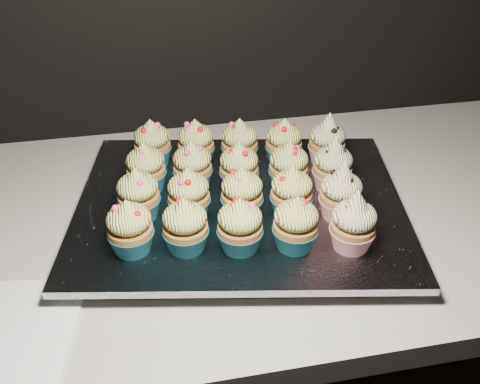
{
  "coord_description": "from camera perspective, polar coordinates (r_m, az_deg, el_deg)",
  "views": [
    {
      "loc": [
        -0.1,
        1.01,
        1.42
      ],
      "look_at": [
        0.03,
        1.67,
        0.95
      ],
      "focal_mm": 40.0,
      "sensor_mm": 36.0,
      "label": 1
    }
  ],
  "objects": [
    {
      "name": "cupcake_6",
      "position": [
        0.79,
        -5.48,
        -0.34
      ],
      "size": [
        0.06,
        0.06,
        0.08
      ],
      "color": "#165C6B",
      "rests_on": "foil_lining"
    },
    {
      "name": "baking_tray",
      "position": [
        0.85,
        0.0,
        -2.16
      ],
      "size": [
        0.52,
        0.43,
        0.02
      ],
      "primitive_type": "cube",
      "rotation": [
        0.0,
        0.0,
        -0.18
      ],
      "color": "black",
      "rests_on": "worktop"
    },
    {
      "name": "cupcake_17",
      "position": [
        0.91,
        -0.04,
        5.23
      ],
      "size": [
        0.06,
        0.06,
        0.08
      ],
      "color": "#165C6B",
      "rests_on": "foil_lining"
    },
    {
      "name": "cupcake_19",
      "position": [
        0.93,
        9.28,
        5.31
      ],
      "size": [
        0.06,
        0.06,
        0.1
      ],
      "color": "red",
      "rests_on": "foil_lining"
    },
    {
      "name": "cupcake_10",
      "position": [
        0.86,
        -9.99,
        2.49
      ],
      "size": [
        0.06,
        0.06,
        0.08
      ],
      "color": "#165C6B",
      "rests_on": "foil_lining"
    },
    {
      "name": "cupcake_8",
      "position": [
        0.79,
        5.5,
        -0.12
      ],
      "size": [
        0.06,
        0.06,
        0.08
      ],
      "color": "#165C6B",
      "rests_on": "foil_lining"
    },
    {
      "name": "worktop",
      "position": [
        0.88,
        -2.41,
        -3.04
      ],
      "size": [
        2.44,
        0.64,
        0.04
      ],
      "primitive_type": "cube",
      "color": "beige",
      "rests_on": "cabinet"
    },
    {
      "name": "cupcake_13",
      "position": [
        0.85,
        5.2,
        2.67
      ],
      "size": [
        0.06,
        0.06,
        0.08
      ],
      "color": "#165C6B",
      "rests_on": "foil_lining"
    },
    {
      "name": "foil_lining",
      "position": [
        0.84,
        0.0,
        -1.23
      ],
      "size": [
        0.57,
        0.48,
        0.01
      ],
      "primitive_type": "cube",
      "rotation": [
        0.0,
        0.0,
        -0.18
      ],
      "color": "silver",
      "rests_on": "baking_tray"
    },
    {
      "name": "cupcake_0",
      "position": [
        0.74,
        -11.66,
        -3.78
      ],
      "size": [
        0.06,
        0.06,
        0.08
      ],
      "color": "#165C6B",
      "rests_on": "foil_lining"
    },
    {
      "name": "cupcake_4",
      "position": [
        0.74,
        12.01,
        -3.31
      ],
      "size": [
        0.06,
        0.06,
        0.1
      ],
      "color": "red",
      "rests_on": "foil_lining"
    },
    {
      "name": "cupcake_3",
      "position": [
        0.73,
        5.96,
        -3.46
      ],
      "size": [
        0.06,
        0.06,
        0.08
      ],
      "color": "#165C6B",
      "rests_on": "foil_lining"
    },
    {
      "name": "cupcake_11",
      "position": [
        0.85,
        -5.09,
        2.72
      ],
      "size": [
        0.06,
        0.06,
        0.08
      ],
      "color": "#165C6B",
      "rests_on": "foil_lining"
    },
    {
      "name": "cupcake_2",
      "position": [
        0.72,
        -0.0,
        -3.67
      ],
      "size": [
        0.06,
        0.06,
        0.08
      ],
      "color": "#165C6B",
      "rests_on": "foil_lining"
    },
    {
      "name": "cupcake_15",
      "position": [
        0.92,
        -9.34,
        5.06
      ],
      "size": [
        0.06,
        0.06,
        0.08
      ],
      "color": "#165C6B",
      "rests_on": "foil_lining"
    },
    {
      "name": "napkin",
      "position": [
        0.74,
        -24.1,
        -13.53
      ],
      "size": [
        0.21,
        0.21,
        0.0
      ],
      "primitive_type": "cube",
      "rotation": [
        0.0,
        0.0,
        -0.15
      ],
      "color": "white",
      "rests_on": "worktop"
    },
    {
      "name": "cupcake_7",
      "position": [
        0.78,
        0.21,
        -0.23
      ],
      "size": [
        0.06,
        0.06,
        0.08
      ],
      "color": "#165C6B",
      "rests_on": "foil_lining"
    },
    {
      "name": "cupcake_16",
      "position": [
        0.91,
        -4.72,
        5.15
      ],
      "size": [
        0.06,
        0.06,
        0.08
      ],
      "color": "#165C6B",
      "rests_on": "foil_lining"
    },
    {
      "name": "cupcake_14",
      "position": [
        0.86,
        9.86,
        2.72
      ],
      "size": [
        0.06,
        0.06,
        0.1
      ],
      "color": "red",
      "rests_on": "foil_lining"
    },
    {
      "name": "cupcake_5",
      "position": [
        0.8,
        -10.78,
        -0.33
      ],
      "size": [
        0.06,
        0.06,
        0.08
      ],
      "color": "#165C6B",
      "rests_on": "foil_lining"
    },
    {
      "name": "cupcake_9",
      "position": [
        0.8,
        10.71,
        -0.16
      ],
      "size": [
        0.06,
        0.06,
        0.1
      ],
      "color": "red",
      "rests_on": "foil_lining"
    },
    {
      "name": "cupcake_18",
      "position": [
        0.92,
        4.7,
        5.24
      ],
      "size": [
        0.06,
        0.06,
        0.08
      ],
      "color": "#165C6B",
      "rests_on": "foil_lining"
    },
    {
      "name": "cupcake_1",
      "position": [
        0.73,
        -5.86,
        -3.67
      ],
      "size": [
        0.06,
        0.06,
        0.08
      ],
      "color": "#165C6B",
      "rests_on": "foil_lining"
    },
    {
      "name": "cupcake_12",
      "position": [
        0.84,
        -0.1,
        2.57
      ],
      "size": [
        0.06,
        0.06,
        0.08
      ],
      "color": "#165C6B",
      "rests_on": "foil_lining"
    }
  ]
}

